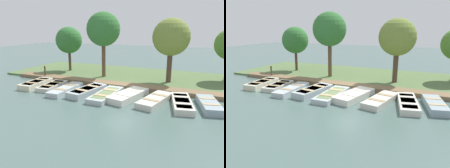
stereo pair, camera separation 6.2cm
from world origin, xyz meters
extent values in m
plane|color=#4C6660|center=(0.00, 0.00, 0.00)|extent=(80.00, 80.00, 0.00)
cube|color=#567042|center=(-5.00, 0.00, 0.07)|extent=(8.00, 24.00, 0.15)
cube|color=brown|center=(-1.22, 0.00, 0.14)|extent=(1.10, 19.84, 0.28)
cube|color=beige|center=(1.29, -6.19, 0.20)|extent=(2.96, 1.34, 0.40)
cube|color=teal|center=(1.29, -6.19, 0.38)|extent=(2.43, 1.05, 0.03)
cube|color=tan|center=(1.84, -6.15, 0.41)|extent=(0.37, 1.04, 0.03)
cube|color=tan|center=(0.74, -6.24, 0.41)|extent=(0.37, 1.04, 0.03)
cube|color=beige|center=(1.14, -4.75, 0.15)|extent=(2.92, 1.39, 0.30)
cube|color=#994C33|center=(1.14, -4.75, 0.29)|extent=(2.39, 1.10, 0.02)
cube|color=tan|center=(1.67, -4.69, 0.31)|extent=(0.40, 1.00, 0.03)
cube|color=tan|center=(0.61, -4.81, 0.31)|extent=(0.40, 1.00, 0.03)
cube|color=#B2BCC1|center=(1.55, -3.22, 0.16)|extent=(3.39, 1.12, 0.33)
cube|color=#4C709E|center=(1.55, -3.22, 0.31)|extent=(2.77, 0.88, 0.03)
cube|color=tan|center=(2.19, -3.19, 0.34)|extent=(0.38, 0.90, 0.03)
cube|color=tan|center=(0.92, -3.25, 0.34)|extent=(0.38, 0.90, 0.03)
cube|color=#B2BCC1|center=(1.37, -1.56, 0.20)|extent=(3.27, 1.56, 0.41)
cube|color=#6B7F51|center=(1.37, -1.56, 0.39)|extent=(2.67, 1.24, 0.03)
cube|color=tan|center=(1.96, -1.65, 0.42)|extent=(0.46, 1.05, 0.03)
cube|color=tan|center=(0.78, -1.47, 0.42)|extent=(0.46, 1.05, 0.03)
cube|color=#B2BCC1|center=(1.50, -0.07, 0.16)|extent=(3.48, 1.17, 0.31)
cube|color=#6B7F51|center=(1.50, -0.07, 0.30)|extent=(2.86, 0.91, 0.02)
cube|color=tan|center=(2.16, -0.06, 0.32)|extent=(0.36, 1.05, 0.03)
cube|color=tan|center=(0.84, -0.07, 0.32)|extent=(0.36, 1.05, 0.03)
cube|color=silver|center=(1.16, 1.36, 0.20)|extent=(3.46, 1.90, 0.39)
cube|color=beige|center=(1.16, 1.36, 0.38)|extent=(2.83, 1.51, 0.03)
cube|color=beige|center=(1.76, 1.22, 0.41)|extent=(0.56, 1.17, 0.03)
cube|color=beige|center=(0.55, 1.49, 0.41)|extent=(0.56, 1.17, 0.03)
cube|color=beige|center=(1.29, 3.12, 0.17)|extent=(3.33, 1.66, 0.35)
cube|color=#6B7F51|center=(1.29, 3.12, 0.33)|extent=(2.72, 1.32, 0.03)
cube|color=tan|center=(1.88, 3.00, 0.36)|extent=(0.50, 1.03, 0.03)
cube|color=tan|center=(0.69, 3.23, 0.36)|extent=(0.50, 1.03, 0.03)
cube|color=beige|center=(1.18, 4.66, 0.18)|extent=(3.42, 1.75, 0.35)
cube|color=beige|center=(1.18, 4.66, 0.34)|extent=(2.79, 1.39, 0.03)
cube|color=beige|center=(1.78, 4.80, 0.36)|extent=(0.53, 1.00, 0.03)
cube|color=beige|center=(0.57, 4.52, 0.36)|extent=(0.53, 1.00, 0.03)
cube|color=#8C9EA8|center=(0.91, 6.09, 0.20)|extent=(2.94, 1.61, 0.40)
cube|color=teal|center=(0.91, 6.09, 0.38)|extent=(2.40, 1.28, 0.03)
cube|color=tan|center=(1.43, 6.22, 0.41)|extent=(0.48, 0.93, 0.03)
cube|color=tan|center=(0.40, 5.96, 0.41)|extent=(0.48, 0.93, 0.03)
cylinder|color=brown|center=(-1.09, -7.35, 0.53)|extent=(0.14, 0.14, 1.06)
sphere|color=brown|center=(-1.09, -7.35, 1.09)|extent=(0.12, 0.12, 0.12)
cylinder|color=#4C3828|center=(-4.57, -7.12, 1.24)|extent=(0.26, 0.26, 2.47)
sphere|color=#337033|center=(-4.57, -7.12, 3.19)|extent=(2.61, 2.61, 2.61)
cylinder|color=brown|center=(-3.41, -2.69, 1.74)|extent=(0.34, 0.34, 3.47)
sphere|color=#337033|center=(-3.41, -2.69, 4.27)|extent=(2.90, 2.90, 2.90)
cylinder|color=#4C3828|center=(-3.73, 2.97, 1.45)|extent=(0.39, 0.39, 2.91)
sphere|color=olive|center=(-3.73, 2.97, 3.70)|extent=(2.87, 2.87, 2.87)
camera|label=1|loc=(13.71, 5.93, 4.42)|focal=35.00mm
camera|label=2|loc=(13.68, 5.99, 4.42)|focal=35.00mm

